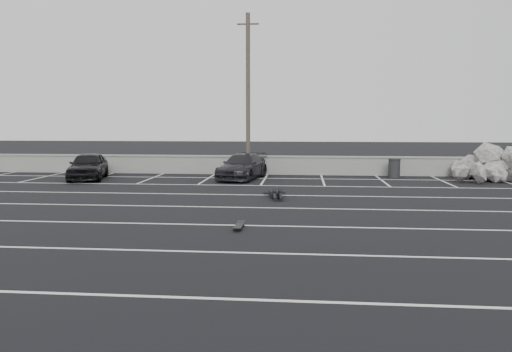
# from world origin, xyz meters

# --- Properties ---
(ground) EXTENTS (120.00, 120.00, 0.00)m
(ground) POSITION_xyz_m (0.00, 0.00, 0.00)
(ground) COLOR black
(ground) RESTS_ON ground
(seawall) EXTENTS (50.00, 0.45, 1.06)m
(seawall) POSITION_xyz_m (0.00, 14.00, 0.55)
(seawall) COLOR gray
(seawall) RESTS_ON ground
(stall_lines) EXTENTS (36.00, 20.05, 0.01)m
(stall_lines) POSITION_xyz_m (-0.08, 4.41, 0.00)
(stall_lines) COLOR silver
(stall_lines) RESTS_ON ground
(car_left) EXTENTS (2.60, 4.41, 1.41)m
(car_left) POSITION_xyz_m (-8.13, 10.75, 0.70)
(car_left) COLOR black
(car_left) RESTS_ON ground
(car_right) EXTENTS (2.62, 4.73, 1.30)m
(car_right) POSITION_xyz_m (-0.17, 11.67, 0.65)
(car_right) COLOR black
(car_right) RESTS_ON ground
(utility_pole) EXTENTS (1.17, 0.23, 8.78)m
(utility_pole) POSITION_xyz_m (-0.04, 13.20, 4.44)
(utility_pole) COLOR #4C4238
(utility_pole) RESTS_ON ground
(trash_bin) EXTENTS (0.89, 0.89, 1.04)m
(trash_bin) POSITION_xyz_m (7.83, 12.91, 0.53)
(trash_bin) COLOR black
(trash_bin) RESTS_ON ground
(riprap_pile) EXTENTS (4.77, 3.98, 1.34)m
(riprap_pile) POSITION_xyz_m (12.53, 12.23, 0.54)
(riprap_pile) COLOR #A8A59D
(riprap_pile) RESTS_ON ground
(person) EXTENTS (1.69, 2.72, 0.49)m
(person) POSITION_xyz_m (1.87, 5.61, 0.24)
(person) COLOR black
(person) RESTS_ON ground
(skateboard) EXTENTS (0.24, 0.84, 0.10)m
(skateboard) POSITION_xyz_m (1.18, -0.45, 0.08)
(skateboard) COLOR black
(skateboard) RESTS_ON ground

